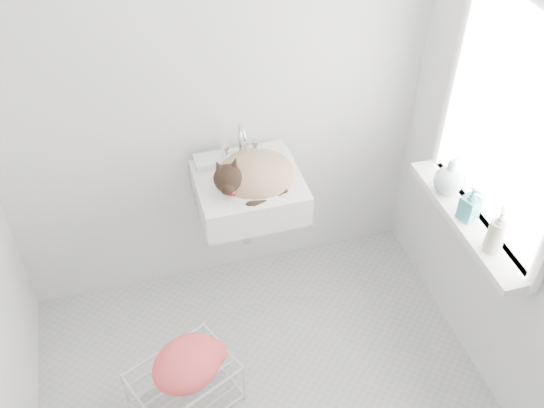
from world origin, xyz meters
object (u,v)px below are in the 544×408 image
object	(u,v)px
bottle_b	(466,217)
wire_rack	(185,386)
cat	(252,175)
sink	(249,179)
bottle_a	(491,249)
bottle_c	(446,190)

from	to	relation	value
bottle_b	wire_rack	bearing A→B (deg)	-177.17
cat	wire_rack	distance (m)	1.07
wire_rack	bottle_b	distance (m)	1.55
sink	wire_rack	size ratio (longest dim) A/B	1.13
bottle_a	sink	bearing A→B (deg)	139.95
cat	bottle_b	world-z (taller)	cat
wire_rack	bottle_c	distance (m)	1.57
sink	bottle_a	world-z (taller)	sink
sink	wire_rack	xyz separation A→B (m)	(-0.49, -0.61, -0.70)
cat	bottle_b	bearing A→B (deg)	-32.65
wire_rack	bottle_b	size ratio (longest dim) A/B	2.73
bottle_c	wire_rack	bearing A→B (deg)	-169.11
cat	bottle_c	size ratio (longest dim) A/B	2.26
cat	bottle_b	size ratio (longest dim) A/B	2.44
bottle_a	bottle_c	xyz separation A→B (m)	(0.00, 0.41, 0.00)
bottle_a	bottle_c	world-z (taller)	bottle_a
bottle_a	bottle_b	bearing A→B (deg)	90.00
bottle_a	cat	bearing A→B (deg)	140.16
bottle_b	bottle_c	world-z (taller)	bottle_c
cat	bottle_a	bearing A→B (deg)	-41.85
sink	bottle_c	bearing A→B (deg)	-20.87
bottle_a	bottle_b	distance (m)	0.21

